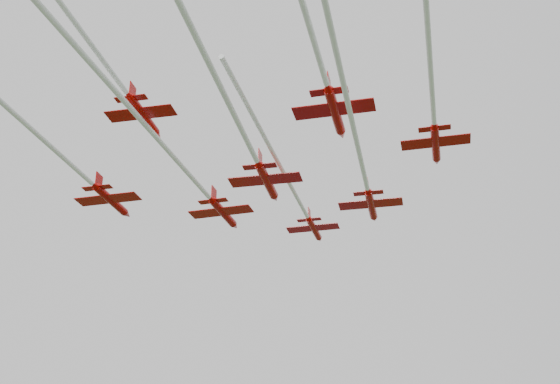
# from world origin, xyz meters

# --- Properties ---
(jet_lead) EXTENTS (12.47, 54.13, 2.59)m
(jet_lead) POSITION_xyz_m (1.95, 6.11, 62.29)
(jet_lead) COLOR #B60401
(jet_row2_left) EXTENTS (17.10, 67.89, 2.90)m
(jet_row2_left) POSITION_xyz_m (-12.82, -9.28, 60.93)
(jet_row2_left) COLOR #B60401
(jet_row2_right) EXTENTS (11.77, 61.08, 2.71)m
(jet_row2_right) POSITION_xyz_m (10.84, -12.03, 59.18)
(jet_row2_right) COLOR #B60401
(jet_row3_left) EXTENTS (14.97, 67.95, 2.81)m
(jet_row3_left) POSITION_xyz_m (-27.41, -17.11, 60.16)
(jet_row3_left) COLOR #B60401
(jet_row3_mid) EXTENTS (11.21, 58.03, 2.96)m
(jet_row3_mid) POSITION_xyz_m (-3.07, -16.58, 60.29)
(jet_row3_mid) COLOR #B60401
(jet_row3_right) EXTENTS (12.94, 62.39, 2.53)m
(jet_row3_right) POSITION_xyz_m (17.88, -27.67, 60.74)
(jet_row3_right) COLOR #B60401
(jet_row4_left) EXTENTS (11.41, 60.30, 2.52)m
(jet_row4_left) POSITION_xyz_m (-16.87, -34.19, 62.13)
(jet_row4_left) COLOR #B60401
(jet_row4_right) EXTENTS (12.97, 62.12, 2.76)m
(jet_row4_right) POSITION_xyz_m (5.69, -36.43, 60.03)
(jet_row4_right) COLOR #B60401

